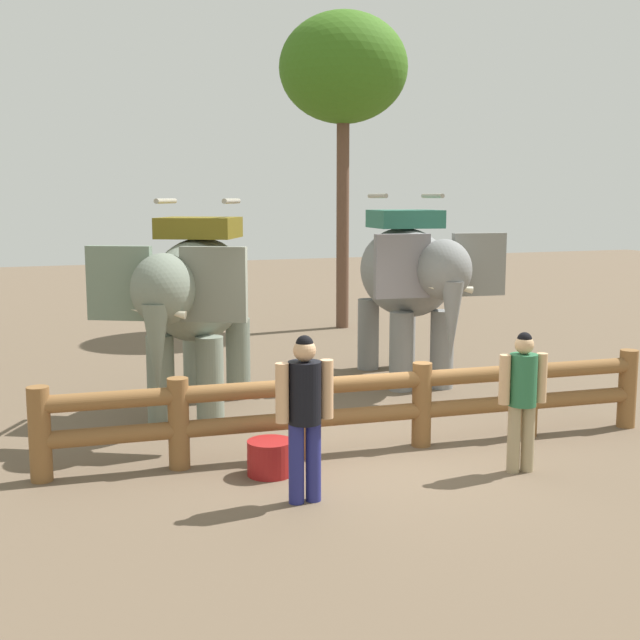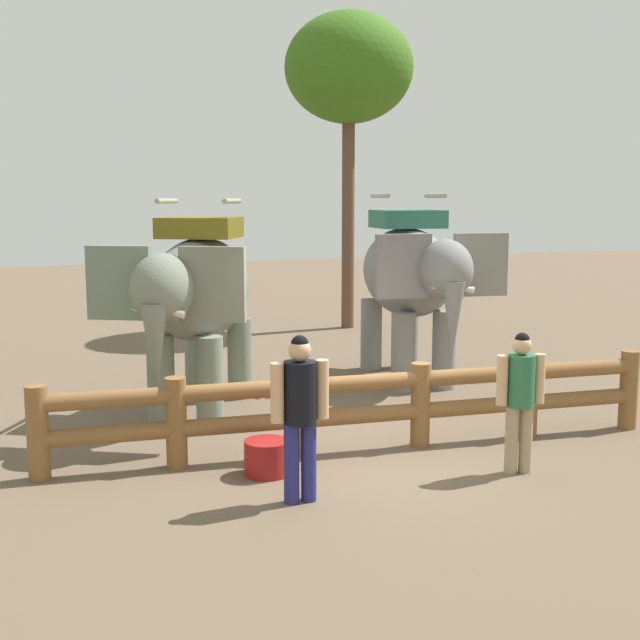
% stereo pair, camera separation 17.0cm
% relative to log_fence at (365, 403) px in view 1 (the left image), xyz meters
% --- Properties ---
extents(ground_plane, '(60.00, 60.00, 0.00)m').
position_rel_log_fence_xyz_m(ground_plane, '(0.00, -0.18, -0.60)').
color(ground_plane, brown).
extents(log_fence, '(7.68, 0.78, 1.05)m').
position_rel_log_fence_xyz_m(log_fence, '(0.00, 0.00, 0.00)').
color(log_fence, brown).
rests_on(log_fence, ground).
extents(elephant_near_left, '(2.84, 3.56, 3.04)m').
position_rel_log_fence_xyz_m(elephant_near_left, '(-1.52, 2.38, 1.11)').
color(elephant_near_left, slate).
rests_on(elephant_near_left, ground).
extents(elephant_center, '(2.07, 3.67, 3.12)m').
position_rel_log_fence_xyz_m(elephant_center, '(2.24, 3.28, 1.15)').
color(elephant_center, gray).
rests_on(elephant_center, ground).
extents(tourist_woman_in_black, '(0.61, 0.33, 1.72)m').
position_rel_log_fence_xyz_m(tourist_woman_in_black, '(-1.25, -1.33, 0.39)').
color(tourist_woman_in_black, navy).
rests_on(tourist_woman_in_black, ground).
extents(tourist_man_in_blue, '(0.56, 0.35, 1.59)m').
position_rel_log_fence_xyz_m(tourist_man_in_blue, '(1.33, -1.32, 0.32)').
color(tourist_man_in_blue, tan).
rests_on(tourist_man_in_blue, ground).
extents(tree_far_left, '(2.92, 2.92, 7.20)m').
position_rel_log_fence_xyz_m(tree_far_left, '(3.39, 8.97, 5.28)').
color(tree_far_left, brown).
rests_on(tree_far_left, ground).
extents(feed_bucket, '(0.51, 0.51, 0.39)m').
position_rel_log_fence_xyz_m(feed_bucket, '(-1.33, -0.42, -0.41)').
color(feed_bucket, maroon).
rests_on(feed_bucket, ground).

